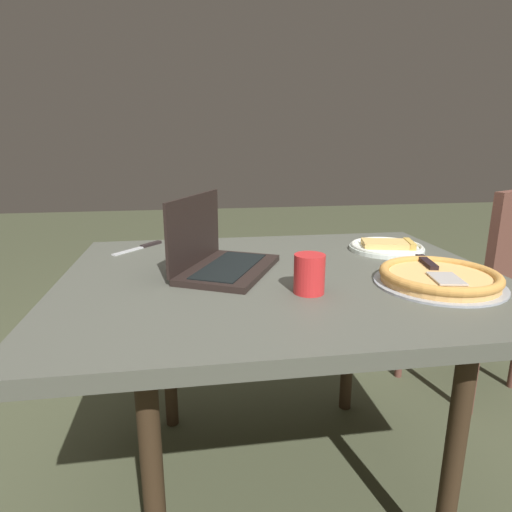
{
  "coord_description": "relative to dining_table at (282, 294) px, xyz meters",
  "views": [
    {
      "loc": [
        0.26,
        1.18,
        1.11
      ],
      "look_at": [
        0.08,
        -0.01,
        0.79
      ],
      "focal_mm": 30.25,
      "sensor_mm": 36.0,
      "label": 1
    }
  ],
  "objects": [
    {
      "name": "pizza_plate",
      "position": [
        -0.43,
        -0.21,
        0.08
      ],
      "size": [
        0.26,
        0.26,
        0.04
      ],
      "color": "white",
      "rests_on": "dining_table"
    },
    {
      "name": "drink_cup",
      "position": [
        -0.03,
        0.17,
        0.11
      ],
      "size": [
        0.08,
        0.08,
        0.1
      ],
      "color": "red",
      "rests_on": "dining_table"
    },
    {
      "name": "ground_plane",
      "position": [
        0.0,
        0.0,
        -0.67
      ],
      "size": [
        12.0,
        12.0,
        0.0
      ],
      "primitive_type": "plane",
      "color": "#464B33"
    },
    {
      "name": "chair_near",
      "position": [
        -0.98,
        -0.41,
        -0.15
      ],
      "size": [
        0.53,
        0.53,
        0.93
      ],
      "color": "brown",
      "rests_on": "ground_plane"
    },
    {
      "name": "laptop",
      "position": [
        0.18,
        -0.05,
        0.11
      ],
      "size": [
        0.35,
        0.41,
        0.22
      ],
      "color": "black",
      "rests_on": "dining_table"
    },
    {
      "name": "table_knife",
      "position": [
        0.44,
        -0.38,
        0.07
      ],
      "size": [
        0.16,
        0.18,
        0.01
      ],
      "color": "silver",
      "rests_on": "dining_table"
    },
    {
      "name": "dining_table",
      "position": [
        0.0,
        0.0,
        0.0
      ],
      "size": [
        1.26,
        1.01,
        0.73
      ],
      "color": "#4C4E44",
      "rests_on": "ground_plane"
    },
    {
      "name": "pizza_tray",
      "position": [
        -0.4,
        0.16,
        0.08
      ],
      "size": [
        0.34,
        0.34,
        0.04
      ],
      "color": "#9BA2AC",
      "rests_on": "dining_table"
    }
  ]
}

